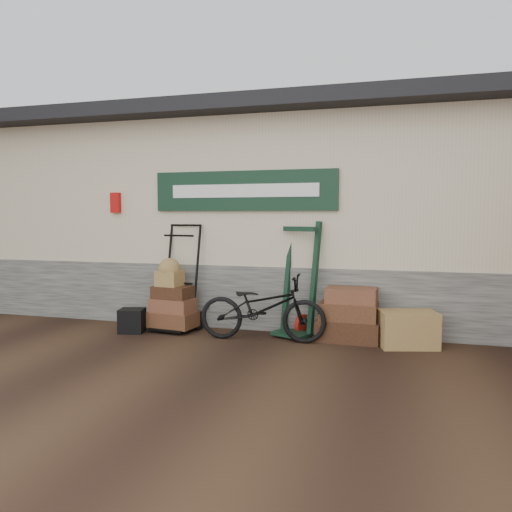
{
  "coord_description": "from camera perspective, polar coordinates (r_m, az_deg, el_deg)",
  "views": [
    {
      "loc": [
        1.75,
        -5.65,
        1.61
      ],
      "look_at": [
        -0.11,
        0.9,
        1.06
      ],
      "focal_mm": 35.0,
      "sensor_mm": 36.0,
      "label": 1
    }
  ],
  "objects": [
    {
      "name": "ground",
      "position": [
        6.13,
        -1.36,
        -10.57
      ],
      "size": [
        80.0,
        80.0,
        0.0
      ],
      "primitive_type": "plane",
      "color": "black",
      "rests_on": "ground"
    },
    {
      "name": "station_building",
      "position": [
        8.57,
        4.02,
        4.68
      ],
      "size": [
        14.4,
        4.1,
        3.2
      ],
      "color": "#4C4C47",
      "rests_on": "ground"
    },
    {
      "name": "porter_trolley",
      "position": [
        7.12,
        -8.77,
        -2.26
      ],
      "size": [
        0.83,
        0.67,
        1.52
      ],
      "primitive_type": null,
      "rotation": [
        0.0,
        0.0,
        -0.13
      ],
      "color": "black",
      "rests_on": "ground"
    },
    {
      "name": "green_barrow",
      "position": [
        6.67,
        4.91,
        -2.65
      ],
      "size": [
        0.69,
        0.65,
        1.53
      ],
      "primitive_type": null,
      "rotation": [
        0.0,
        0.0,
        -0.41
      ],
      "color": "black",
      "rests_on": "ground"
    },
    {
      "name": "suitcase_stack",
      "position": [
        6.56,
        10.53,
        -6.5
      ],
      "size": [
        0.8,
        0.52,
        0.7
      ],
      "primitive_type": null,
      "rotation": [
        0.0,
        0.0,
        -0.03
      ],
      "color": "#331910",
      "rests_on": "ground"
    },
    {
      "name": "wicker_hamper",
      "position": [
        6.46,
        16.96,
        -7.99
      ],
      "size": [
        0.77,
        0.6,
        0.44
      ],
      "primitive_type": "cube",
      "rotation": [
        0.0,
        0.0,
        0.27
      ],
      "color": "olive",
      "rests_on": "ground"
    },
    {
      "name": "black_trunk",
      "position": [
        7.13,
        -13.99,
        -7.18
      ],
      "size": [
        0.38,
        0.35,
        0.33
      ],
      "primitive_type": "cube",
      "rotation": [
        0.0,
        0.0,
        0.23
      ],
      "color": "black",
      "rests_on": "ground"
    },
    {
      "name": "bicycle",
      "position": [
        6.42,
        0.72,
        -5.51
      ],
      "size": [
        0.67,
        1.68,
        0.96
      ],
      "primitive_type": "imported",
      "rotation": [
        0.0,
        0.0,
        1.63
      ],
      "color": "black",
      "rests_on": "ground"
    }
  ]
}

